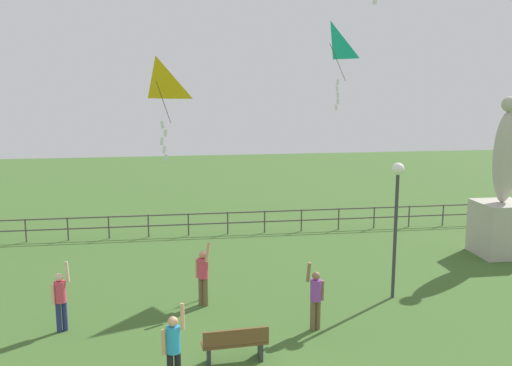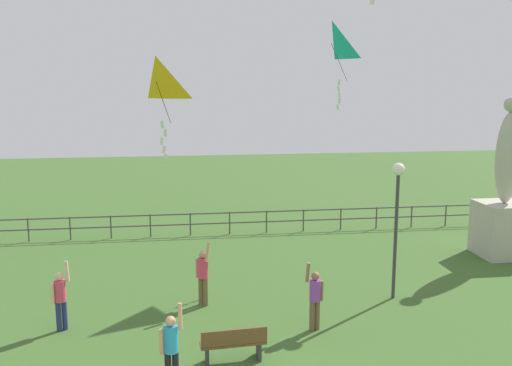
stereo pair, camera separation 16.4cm
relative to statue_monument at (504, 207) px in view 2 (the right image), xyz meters
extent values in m
cube|color=#B2AD9E|center=(0.00, 0.00, -0.82)|extent=(1.71, 1.71, 1.97)
ellipsoid|color=#B2AD9E|center=(0.00, 0.00, 1.81)|extent=(0.90, 0.76, 3.29)
sphere|color=#B2AD9E|center=(0.00, 0.00, 3.71)|extent=(0.56, 0.56, 0.56)
cylinder|color=#38383D|center=(-5.50, -3.45, 0.05)|extent=(0.10, 0.10, 3.70)
sphere|color=white|center=(-5.50, -3.45, 2.05)|extent=(0.36, 0.36, 0.36)
cube|color=brown|center=(-10.56, -6.61, -1.36)|extent=(1.53, 0.51, 0.06)
cube|color=brown|center=(-10.55, -6.79, -1.14)|extent=(1.50, 0.17, 0.36)
cube|color=#333338|center=(-11.16, -6.66, -1.58)|extent=(0.08, 0.36, 0.45)
cube|color=#333338|center=(-9.96, -6.57, -1.58)|extent=(0.08, 0.36, 0.45)
cylinder|color=brown|center=(-8.40, -5.26, -1.41)|extent=(0.13, 0.13, 0.79)
cylinder|color=brown|center=(-8.25, -5.23, -1.41)|extent=(0.13, 0.13, 0.79)
cylinder|color=purple|center=(-8.32, -5.24, -0.74)|extent=(0.29, 0.29, 0.56)
sphere|color=#8C6647|center=(-8.32, -5.24, -0.36)|extent=(0.21, 0.21, 0.21)
cylinder|color=#8C6647|center=(-8.52, -5.24, -0.25)|extent=(0.13, 0.19, 0.53)
cylinder|color=#8C6647|center=(-8.14, -5.20, -0.78)|extent=(0.09, 0.09, 0.53)
cylinder|color=#268CBF|center=(-11.94, -7.57, -0.72)|extent=(0.29, 0.29, 0.57)
sphere|color=tan|center=(-11.94, -7.57, -0.33)|extent=(0.21, 0.21, 0.21)
cylinder|color=tan|center=(-11.74, -7.60, -0.22)|extent=(0.10, 0.16, 0.54)
cylinder|color=tan|center=(-12.13, -7.59, -0.76)|extent=(0.09, 0.09, 0.54)
cylinder|color=navy|center=(-14.69, -4.33, -1.41)|extent=(0.13, 0.13, 0.78)
cylinder|color=navy|center=(-14.82, -4.41, -1.41)|extent=(0.13, 0.13, 0.78)
cylinder|color=#D83F59|center=(-14.75, -4.37, -0.74)|extent=(0.29, 0.29, 0.56)
sphere|color=beige|center=(-14.75, -4.37, -0.36)|extent=(0.21, 0.21, 0.21)
cylinder|color=beige|center=(-14.56, -4.32, -0.25)|extent=(0.16, 0.18, 0.53)
cylinder|color=beige|center=(-14.92, -4.47, -0.78)|extent=(0.09, 0.09, 0.53)
cylinder|color=brown|center=(-11.01, -3.26, -1.40)|extent=(0.14, 0.14, 0.82)
cylinder|color=brown|center=(-11.14, -3.17, -1.40)|extent=(0.14, 0.14, 0.82)
cylinder|color=#D83F59|center=(-11.08, -3.22, -0.70)|extent=(0.30, 0.30, 0.58)
sphere|color=tan|center=(-11.08, -3.22, -0.30)|extent=(0.22, 0.22, 0.22)
cylinder|color=tan|center=(-10.95, -3.37, -0.18)|extent=(0.21, 0.25, 0.55)
cylinder|color=tan|center=(-11.24, -3.10, -0.73)|extent=(0.09, 0.09, 0.55)
pyramid|color=#19B2B2|center=(-6.38, 0.83, 5.80)|extent=(1.21, 1.21, 1.28)
cylinder|color=#4C381E|center=(-6.01, 1.05, 5.17)|extent=(0.76, 0.46, 1.28)
cube|color=white|center=(-5.99, 1.06, 4.48)|extent=(0.10, 0.03, 0.21)
cube|color=white|center=(-6.02, 1.04, 4.26)|extent=(0.11, 0.03, 0.21)
cube|color=white|center=(-5.98, 1.06, 4.04)|extent=(0.10, 0.02, 0.21)
cube|color=white|center=(-5.96, 1.07, 3.82)|extent=(0.09, 0.04, 0.20)
cube|color=white|center=(-6.03, 1.04, 3.60)|extent=(0.10, 0.03, 0.20)
pyramid|color=yellow|center=(-12.21, -3.74, 4.51)|extent=(1.18, 1.08, 1.10)
cylinder|color=#4C381E|center=(-12.04, -3.46, 3.96)|extent=(0.36, 0.59, 1.10)
cube|color=white|center=(-12.09, -3.48, 3.38)|extent=(0.11, 0.02, 0.21)
cube|color=white|center=(-12.02, -3.45, 3.16)|extent=(0.09, 0.03, 0.20)
cube|color=white|center=(-12.12, -3.50, 2.94)|extent=(0.09, 0.01, 0.20)
cube|color=white|center=(-12.06, -3.47, 2.72)|extent=(0.11, 0.03, 0.21)
cube|color=white|center=(-12.02, -3.45, 2.50)|extent=(0.08, 0.04, 0.20)
cylinder|color=#4C4742|center=(-17.69, 4.34, -1.33)|extent=(0.06, 0.06, 0.95)
cylinder|color=#4C4742|center=(-16.07, 4.34, -1.33)|extent=(0.06, 0.06, 0.95)
cylinder|color=#4C4742|center=(-14.46, 4.34, -1.33)|extent=(0.06, 0.06, 0.95)
cylinder|color=#4C4742|center=(-12.88, 4.34, -1.33)|extent=(0.06, 0.06, 0.95)
cylinder|color=#4C4742|center=(-11.25, 4.34, -1.33)|extent=(0.06, 0.06, 0.95)
cylinder|color=#4C4742|center=(-9.61, 4.34, -1.33)|extent=(0.06, 0.06, 0.95)
cylinder|color=#4C4742|center=(-8.05, 4.34, -1.33)|extent=(0.06, 0.06, 0.95)
cylinder|color=#4C4742|center=(-6.45, 4.34, -1.33)|extent=(0.06, 0.06, 0.95)
cylinder|color=#4C4742|center=(-4.81, 4.34, -1.33)|extent=(0.06, 0.06, 0.95)
cylinder|color=#4C4742|center=(-3.21, 4.34, -1.33)|extent=(0.06, 0.06, 0.95)
cylinder|color=#4C4742|center=(-1.60, 4.34, -1.33)|extent=(0.06, 0.06, 0.95)
cylinder|color=#4C4742|center=(-0.02, 4.34, -1.33)|extent=(0.06, 0.06, 0.95)
cylinder|color=#4C4742|center=(1.62, 4.34, -1.33)|extent=(0.06, 0.06, 0.95)
cube|color=#4C4742|center=(-10.95, 4.34, -0.90)|extent=(36.00, 0.05, 0.05)
cube|color=#4C4742|center=(-10.95, 4.34, -1.33)|extent=(36.00, 0.05, 0.05)
camera|label=1|loc=(-11.88, -18.54, 4.49)|focal=39.65mm
camera|label=2|loc=(-11.72, -18.57, 4.49)|focal=39.65mm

